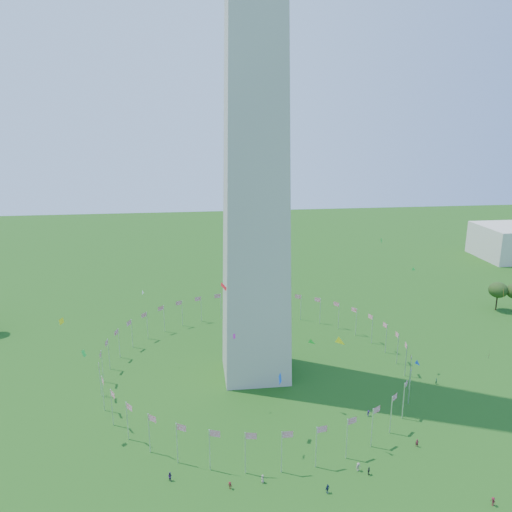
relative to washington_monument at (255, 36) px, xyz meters
The scene contains 4 objects.
ground 98.18m from the washington_monument, 90.00° to the right, with size 600.00×600.00×0.00m, color #174610.
washington_monument is the anchor object (origin of this frame).
flag_ring 80.00m from the washington_monument, 96.12° to the left, with size 80.24×80.24×9.00m.
kites_aloft 70.37m from the washington_monument, 63.15° to the right, with size 93.34×80.26×33.45m.
Camera 1 is at (-15.32, -71.10, 66.06)m, focal length 35.00 mm.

